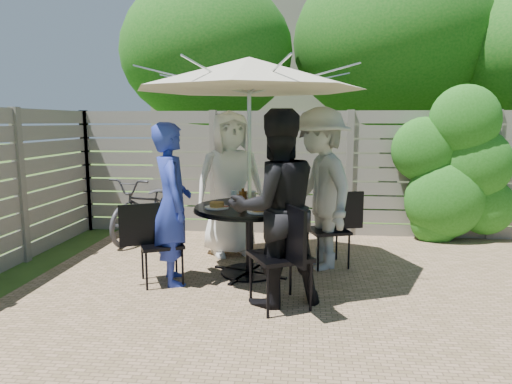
# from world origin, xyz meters

# --- Properties ---
(backyard_envelope) EXTENTS (60.00, 60.00, 5.00)m
(backyard_envelope) POSITION_xyz_m (0.09, 10.29, 2.61)
(backyard_envelope) COLOR #335019
(backyard_envelope) RESTS_ON ground
(patio_table) EXTENTS (1.56, 1.56, 0.78)m
(patio_table) POSITION_xyz_m (-1.23, 1.12, 0.54)
(patio_table) COLOR black
(patio_table) RESTS_ON ground
(umbrella) EXTENTS (3.18, 3.18, 2.34)m
(umbrella) POSITION_xyz_m (-1.23, 1.12, 2.17)
(umbrella) COLOR silver
(umbrella) RESTS_ON ground
(chair_back) EXTENTS (0.56, 0.64, 0.86)m
(chair_back) POSITION_xyz_m (-1.62, 2.01, 0.26)
(chair_back) COLOR black
(chair_back) RESTS_ON ground
(person_back) EXTENTS (1.05, 0.89, 1.82)m
(person_back) POSITION_xyz_m (-1.57, 1.88, 0.91)
(person_back) COLOR white
(person_back) RESTS_ON ground
(chair_left) EXTENTS (0.66, 0.56, 0.86)m
(chair_left) POSITION_xyz_m (-2.11, 0.74, 0.26)
(chair_left) COLOR black
(chair_left) RESTS_ON ground
(person_left) EXTENTS (0.61, 0.72, 1.68)m
(person_left) POSITION_xyz_m (-1.99, 0.79, 0.84)
(person_left) COLOR #2535A2
(person_left) RESTS_ON ground
(chair_front) EXTENTS (0.64, 0.75, 0.99)m
(chair_front) POSITION_xyz_m (-0.84, 0.24, 0.30)
(chair_front) COLOR black
(chair_front) RESTS_ON ground
(person_front) EXTENTS (1.07, 0.97, 1.79)m
(person_front) POSITION_xyz_m (-0.90, 0.36, 0.90)
(person_front) COLOR black
(person_front) RESTS_ON ground
(chair_right) EXTENTS (0.67, 0.53, 0.88)m
(chair_right) POSITION_xyz_m (-0.35, 1.51, 0.27)
(chair_right) COLOR black
(chair_right) RESTS_ON ground
(person_right) EXTENTS (1.10, 1.36, 1.84)m
(person_right) POSITION_xyz_m (-0.47, 1.46, 0.92)
(person_right) COLOR #A0A29D
(person_right) RESTS_ON ground
(plate_back) EXTENTS (0.26, 0.26, 0.06)m
(plate_back) POSITION_xyz_m (-1.38, 1.45, 0.80)
(plate_back) COLOR white
(plate_back) RESTS_ON patio_table
(plate_left) EXTENTS (0.26, 0.26, 0.06)m
(plate_left) POSITION_xyz_m (-1.56, 0.98, 0.80)
(plate_left) COLOR white
(plate_left) RESTS_ON patio_table
(plate_front) EXTENTS (0.26, 0.26, 0.06)m
(plate_front) POSITION_xyz_m (-1.09, 0.79, 0.80)
(plate_front) COLOR white
(plate_front) RESTS_ON patio_table
(plate_right) EXTENTS (0.26, 0.26, 0.06)m
(plate_right) POSITION_xyz_m (-0.90, 1.27, 0.80)
(plate_right) COLOR white
(plate_right) RESTS_ON patio_table
(plate_extra) EXTENTS (0.24, 0.24, 0.06)m
(plate_extra) POSITION_xyz_m (-0.95, 0.92, 0.80)
(plate_extra) COLOR white
(plate_extra) RESTS_ON patio_table
(glass_back) EXTENTS (0.07, 0.07, 0.14)m
(glass_back) POSITION_xyz_m (-1.43, 1.32, 0.85)
(glass_back) COLOR silver
(glass_back) RESTS_ON patio_table
(glass_front) EXTENTS (0.07, 0.07, 0.14)m
(glass_front) POSITION_xyz_m (-1.03, 0.93, 0.85)
(glass_front) COLOR silver
(glass_front) RESTS_ON patio_table
(glass_right) EXTENTS (0.07, 0.07, 0.14)m
(glass_right) POSITION_xyz_m (-1.04, 1.32, 0.85)
(glass_right) COLOR silver
(glass_right) RESTS_ON patio_table
(syrup_jug) EXTENTS (0.09, 0.09, 0.16)m
(syrup_jug) POSITION_xyz_m (-1.31, 1.15, 0.86)
(syrup_jug) COLOR #59280C
(syrup_jug) RESTS_ON patio_table
(coffee_cup) EXTENTS (0.08, 0.08, 0.12)m
(coffee_cup) POSITION_xyz_m (-1.23, 1.37, 0.84)
(coffee_cup) COLOR #C6B293
(coffee_cup) RESTS_ON patio_table
(bicycle) EXTENTS (1.01, 1.85, 0.92)m
(bicycle) POSITION_xyz_m (-2.88, 2.60, 0.46)
(bicycle) COLOR #333338
(bicycle) RESTS_ON ground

